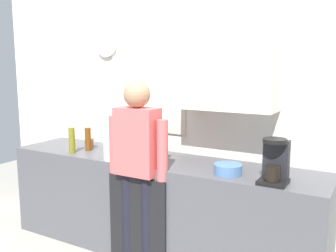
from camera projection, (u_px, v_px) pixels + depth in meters
kitchen_counter at (157, 205)px, 3.51m from camera, size 3.00×0.64×0.89m
dishwasher_panel at (137, 223)px, 3.23m from camera, size 0.56×0.02×0.80m
back_wall_assembly at (184, 104)px, 3.67m from camera, size 4.60×0.42×2.60m
coffee_maker at (275, 163)px, 2.73m from camera, size 0.20×0.20×0.33m
bottle_amber_beer at (88, 139)px, 3.75m from camera, size 0.06×0.06×0.23m
bottle_red_vinegar at (154, 145)px, 3.49m from camera, size 0.06×0.06×0.22m
bottle_olive_oil at (72, 140)px, 3.65m from camera, size 0.06×0.06×0.25m
bottle_green_wine at (154, 137)px, 3.68m from camera, size 0.07×0.07×0.30m
bottle_clear_soda at (141, 140)px, 3.56m from camera, size 0.09×0.09×0.28m
cup_terracotta_mug at (90, 143)px, 3.92m from camera, size 0.08×0.08×0.09m
cup_white_mug at (127, 144)px, 3.84m from camera, size 0.08×0.08×0.09m
cup_blue_mug at (126, 156)px, 3.34m from camera, size 0.08×0.08×0.10m
mixing_bowl at (228, 169)px, 2.96m from camera, size 0.22×0.22×0.08m
dish_soap at (120, 148)px, 3.53m from camera, size 0.06×0.06×0.18m
storage_canister at (111, 151)px, 3.39m from camera, size 0.14×0.14×0.17m
person_at_sink at (138, 159)px, 3.17m from camera, size 0.57×0.22×1.60m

